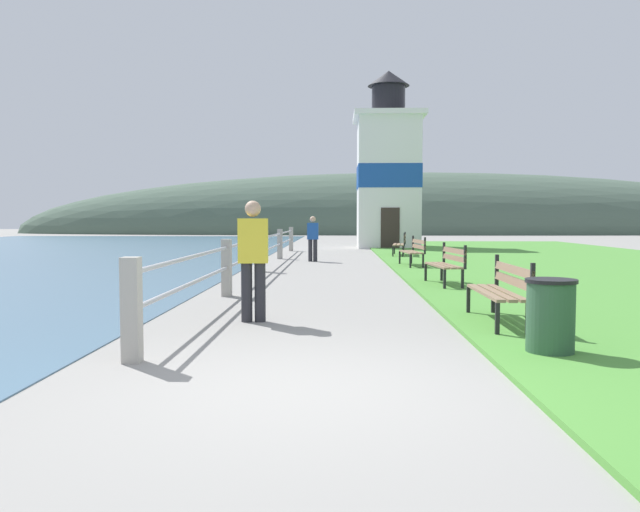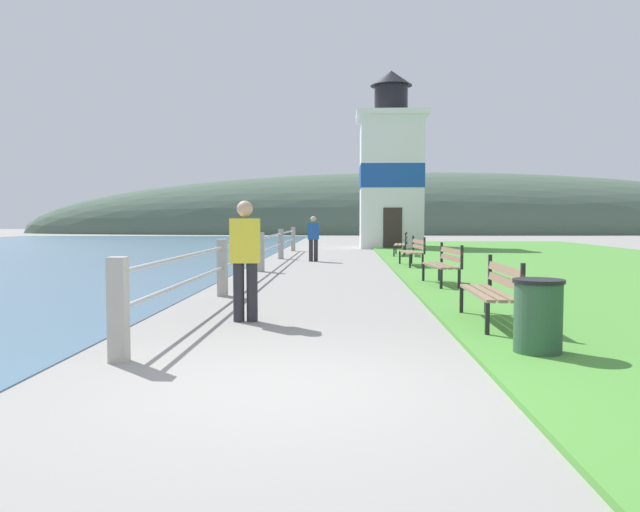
{
  "view_description": "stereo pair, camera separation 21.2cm",
  "coord_description": "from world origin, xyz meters",
  "px_view_note": "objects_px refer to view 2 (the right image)",
  "views": [
    {
      "loc": [
        0.32,
        -5.29,
        1.48
      ],
      "look_at": [
        -0.24,
        14.26,
        0.3
      ],
      "focal_mm": 35.0,
      "sensor_mm": 36.0,
      "label": 1
    },
    {
      "loc": [
        0.53,
        -5.28,
        1.48
      ],
      "look_at": [
        -0.24,
        14.26,
        0.3
      ],
      "focal_mm": 35.0,
      "sensor_mm": 36.0,
      "label": 2
    }
  ],
  "objects_px": {
    "park_bench_near": "(494,288)",
    "park_bench_far": "(414,250)",
    "person_strolling": "(245,256)",
    "person_by_railing": "(313,237)",
    "trash_bin": "(538,318)",
    "lighthouse": "(391,172)",
    "park_bench_by_lighthouse": "(402,243)",
    "park_bench_midway": "(444,262)"
  },
  "relations": [
    {
      "from": "park_bench_near",
      "to": "park_bench_far",
      "type": "relative_size",
      "value": 1.07
    },
    {
      "from": "person_strolling",
      "to": "person_by_railing",
      "type": "relative_size",
      "value": 1.12
    },
    {
      "from": "person_strolling",
      "to": "trash_bin",
      "type": "distance_m",
      "value": 4.14
    },
    {
      "from": "person_by_railing",
      "to": "lighthouse",
      "type": "bearing_deg",
      "value": -17.09
    },
    {
      "from": "park_bench_near",
      "to": "park_bench_by_lighthouse",
      "type": "height_order",
      "value": "same"
    },
    {
      "from": "person_strolling",
      "to": "lighthouse",
      "type": "bearing_deg",
      "value": -13.97
    },
    {
      "from": "park_bench_midway",
      "to": "person_by_railing",
      "type": "relative_size",
      "value": 1.08
    },
    {
      "from": "park_bench_by_lighthouse",
      "to": "lighthouse",
      "type": "relative_size",
      "value": 0.21
    },
    {
      "from": "park_bench_far",
      "to": "lighthouse",
      "type": "bearing_deg",
      "value": -96.18
    },
    {
      "from": "person_strolling",
      "to": "park_bench_by_lighthouse",
      "type": "bearing_deg",
      "value": -18.11
    },
    {
      "from": "park_bench_far",
      "to": "trash_bin",
      "type": "relative_size",
      "value": 2.06
    },
    {
      "from": "park_bench_midway",
      "to": "lighthouse",
      "type": "height_order",
      "value": "lighthouse"
    },
    {
      "from": "park_bench_midway",
      "to": "lighthouse",
      "type": "xyz_separation_m",
      "value": [
        0.17,
        18.2,
        3.27
      ]
    },
    {
      "from": "person_strolling",
      "to": "trash_bin",
      "type": "xyz_separation_m",
      "value": [
        3.48,
        -2.2,
        -0.52
      ]
    },
    {
      "from": "park_bench_midway",
      "to": "person_strolling",
      "type": "xyz_separation_m",
      "value": [
        -3.57,
        -4.61,
        0.4
      ]
    },
    {
      "from": "park_bench_far",
      "to": "park_bench_by_lighthouse",
      "type": "height_order",
      "value": "same"
    },
    {
      "from": "park_bench_midway",
      "to": "person_by_railing",
      "type": "bearing_deg",
      "value": -73.69
    },
    {
      "from": "person_strolling",
      "to": "person_by_railing",
      "type": "bearing_deg",
      "value": -6.27
    },
    {
      "from": "park_bench_far",
      "to": "park_bench_by_lighthouse",
      "type": "xyz_separation_m",
      "value": [
        0.15,
        5.32,
        0.0
      ]
    },
    {
      "from": "lighthouse",
      "to": "trash_bin",
      "type": "xyz_separation_m",
      "value": [
        -0.26,
        -25.01,
        -3.38
      ]
    },
    {
      "from": "park_bench_near",
      "to": "park_bench_by_lighthouse",
      "type": "distance_m",
      "value": 15.59
    },
    {
      "from": "park_bench_far",
      "to": "lighthouse",
      "type": "distance_m",
      "value": 13.27
    },
    {
      "from": "lighthouse",
      "to": "person_by_railing",
      "type": "height_order",
      "value": "lighthouse"
    },
    {
      "from": "park_bench_by_lighthouse",
      "to": "lighthouse",
      "type": "bearing_deg",
      "value": -83.61
    },
    {
      "from": "lighthouse",
      "to": "park_bench_by_lighthouse",
      "type": "bearing_deg",
      "value": -90.66
    },
    {
      "from": "lighthouse",
      "to": "trash_bin",
      "type": "distance_m",
      "value": 25.24
    },
    {
      "from": "lighthouse",
      "to": "person_strolling",
      "type": "xyz_separation_m",
      "value": [
        -3.74,
        -22.81,
        -2.87
      ]
    },
    {
      "from": "park_bench_near",
      "to": "lighthouse",
      "type": "distance_m",
      "value": 23.36
    },
    {
      "from": "park_bench_midway",
      "to": "trash_bin",
      "type": "distance_m",
      "value": 6.81
    },
    {
      "from": "park_bench_far",
      "to": "park_bench_by_lighthouse",
      "type": "relative_size",
      "value": 0.92
    },
    {
      "from": "trash_bin",
      "to": "person_by_railing",
      "type": "bearing_deg",
      "value": 101.97
    },
    {
      "from": "park_bench_by_lighthouse",
      "to": "person_by_railing",
      "type": "xyz_separation_m",
      "value": [
        -3.3,
        -2.74,
        0.3
      ]
    },
    {
      "from": "park_bench_near",
      "to": "park_bench_midway",
      "type": "relative_size",
      "value": 1.09
    },
    {
      "from": "park_bench_far",
      "to": "person_strolling",
      "type": "xyz_separation_m",
      "value": [
        -3.5,
        -9.95,
        0.4
      ]
    },
    {
      "from": "park_bench_near",
      "to": "park_bench_by_lighthouse",
      "type": "xyz_separation_m",
      "value": [
        0.2,
        15.59,
        -0.0
      ]
    },
    {
      "from": "person_strolling",
      "to": "trash_bin",
      "type": "bearing_deg",
      "value": -126.95
    },
    {
      "from": "park_bench_midway",
      "to": "person_strolling",
      "type": "relative_size",
      "value": 0.97
    },
    {
      "from": "person_strolling",
      "to": "person_by_railing",
      "type": "xyz_separation_m",
      "value": [
        0.35,
        12.54,
        -0.1
      ]
    },
    {
      "from": "lighthouse",
      "to": "person_strolling",
      "type": "distance_m",
      "value": 23.29
    },
    {
      "from": "park_bench_near",
      "to": "person_by_railing",
      "type": "height_order",
      "value": "person_by_railing"
    },
    {
      "from": "person_by_railing",
      "to": "trash_bin",
      "type": "xyz_separation_m",
      "value": [
        3.12,
        -14.74,
        -0.42
      ]
    },
    {
      "from": "park_bench_near",
      "to": "person_by_railing",
      "type": "relative_size",
      "value": 1.18
    }
  ]
}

